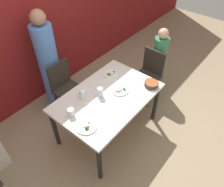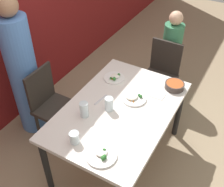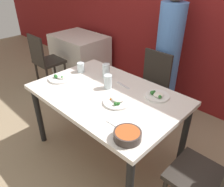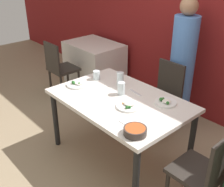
{
  "view_description": "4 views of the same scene",
  "coord_description": "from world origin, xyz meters",
  "px_view_note": "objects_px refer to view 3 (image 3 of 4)",
  "views": [
    {
      "loc": [
        -1.58,
        -1.36,
        2.75
      ],
      "look_at": [
        -0.0,
        -0.08,
        0.83
      ],
      "focal_mm": 35.0,
      "sensor_mm": 36.0,
      "label": 1
    },
    {
      "loc": [
        -1.7,
        -0.89,
        2.52
      ],
      "look_at": [
        -0.01,
        0.07,
        0.9
      ],
      "focal_mm": 45.0,
      "sensor_mm": 36.0,
      "label": 2
    },
    {
      "loc": [
        1.26,
        -1.22,
        1.78
      ],
      "look_at": [
        0.11,
        -0.04,
        0.79
      ],
      "focal_mm": 35.0,
      "sensor_mm": 36.0,
      "label": 3
    },
    {
      "loc": [
        1.85,
        -1.75,
        2.09
      ],
      "look_at": [
        -0.01,
        -0.1,
        0.82
      ],
      "focal_mm": 45.0,
      "sensor_mm": 36.0,
      "label": 4
    }
  ],
  "objects_px": {
    "chair_adult_spot": "(150,85)",
    "chair_child_spot": "(209,177)",
    "bowl_curry": "(127,135)",
    "plate_rice_adult": "(157,96)",
    "glass_water_tall": "(106,71)",
    "person_adult": "(167,57)"
  },
  "relations": [
    {
      "from": "person_adult",
      "to": "plate_rice_adult",
      "type": "relative_size",
      "value": 7.36
    },
    {
      "from": "bowl_curry",
      "to": "glass_water_tall",
      "type": "distance_m",
      "value": 0.97
    },
    {
      "from": "chair_adult_spot",
      "to": "plate_rice_adult",
      "type": "distance_m",
      "value": 0.75
    },
    {
      "from": "chair_child_spot",
      "to": "person_adult",
      "type": "height_order",
      "value": "person_adult"
    },
    {
      "from": "bowl_curry",
      "to": "glass_water_tall",
      "type": "relative_size",
      "value": 1.31
    },
    {
      "from": "chair_adult_spot",
      "to": "glass_water_tall",
      "type": "xyz_separation_m",
      "value": [
        -0.18,
        -0.58,
        0.33
      ]
    },
    {
      "from": "chair_adult_spot",
      "to": "chair_child_spot",
      "type": "xyz_separation_m",
      "value": [
        1.1,
        -0.83,
        0.0
      ]
    },
    {
      "from": "person_adult",
      "to": "glass_water_tall",
      "type": "distance_m",
      "value": 0.93
    },
    {
      "from": "chair_adult_spot",
      "to": "person_adult",
      "type": "height_order",
      "value": "person_adult"
    },
    {
      "from": "chair_adult_spot",
      "to": "glass_water_tall",
      "type": "distance_m",
      "value": 0.69
    },
    {
      "from": "chair_adult_spot",
      "to": "bowl_curry",
      "type": "distance_m",
      "value": 1.33
    },
    {
      "from": "person_adult",
      "to": "chair_child_spot",
      "type": "bearing_deg",
      "value": -46.35
    },
    {
      "from": "bowl_curry",
      "to": "plate_rice_adult",
      "type": "height_order",
      "value": "bowl_curry"
    },
    {
      "from": "chair_adult_spot",
      "to": "chair_child_spot",
      "type": "bearing_deg",
      "value": -36.88
    },
    {
      "from": "chair_adult_spot",
      "to": "plate_rice_adult",
      "type": "relative_size",
      "value": 3.99
    },
    {
      "from": "chair_child_spot",
      "to": "plate_rice_adult",
      "type": "height_order",
      "value": "chair_child_spot"
    },
    {
      "from": "person_adult",
      "to": "chair_adult_spot",
      "type": "bearing_deg",
      "value": -90.0
    },
    {
      "from": "chair_adult_spot",
      "to": "person_adult",
      "type": "xyz_separation_m",
      "value": [
        -0.0,
        0.33,
        0.28
      ]
    },
    {
      "from": "chair_child_spot",
      "to": "person_adult",
      "type": "bearing_deg",
      "value": -136.35
    },
    {
      "from": "person_adult",
      "to": "bowl_curry",
      "type": "height_order",
      "value": "person_adult"
    },
    {
      "from": "glass_water_tall",
      "to": "plate_rice_adult",
      "type": "bearing_deg",
      "value": 3.5
    },
    {
      "from": "chair_child_spot",
      "to": "person_adult",
      "type": "distance_m",
      "value": 1.62
    }
  ]
}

